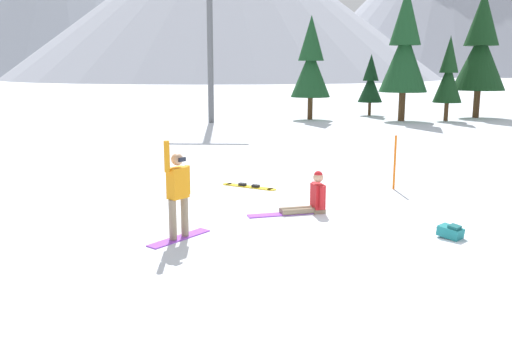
{
  "coord_description": "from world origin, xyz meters",
  "views": [
    {
      "loc": [
        -1.65,
        -10.11,
        3.36
      ],
      "look_at": [
        -2.14,
        2.18,
        1.0
      ],
      "focal_mm": 37.86,
      "sensor_mm": 36.0,
      "label": 1
    }
  ],
  "objects_px": {
    "snowboarder_foreground": "(178,193)",
    "pine_tree_broad": "(449,75)",
    "backpack_teal": "(451,232)",
    "pine_tree_slender": "(311,63)",
    "pine_tree_leaning": "(481,49)",
    "snowboarder_midground": "(311,198)",
    "trail_marker_pole": "(395,162)",
    "ski_lift_tower": "(210,10)",
    "loose_snowboard_near_right": "(249,186)",
    "pine_tree_tall": "(405,48)",
    "pine_tree_short": "(371,82)"
  },
  "relations": [
    {
      "from": "snowboarder_foreground",
      "to": "pine_tree_broad",
      "type": "height_order",
      "value": "pine_tree_broad"
    },
    {
      "from": "backpack_teal",
      "to": "pine_tree_broad",
      "type": "relative_size",
      "value": 0.1
    },
    {
      "from": "pine_tree_slender",
      "to": "pine_tree_leaning",
      "type": "relative_size",
      "value": 0.79
    },
    {
      "from": "snowboarder_midground",
      "to": "trail_marker_pole",
      "type": "xyz_separation_m",
      "value": [
        2.48,
        2.59,
        0.41
      ]
    },
    {
      "from": "snowboarder_foreground",
      "to": "pine_tree_slender",
      "type": "distance_m",
      "value": 25.64
    },
    {
      "from": "snowboarder_midground",
      "to": "pine_tree_broad",
      "type": "relative_size",
      "value": 0.35
    },
    {
      "from": "snowboarder_foreground",
      "to": "backpack_teal",
      "type": "distance_m",
      "value": 5.48
    },
    {
      "from": "pine_tree_leaning",
      "to": "ski_lift_tower",
      "type": "relative_size",
      "value": 0.71
    },
    {
      "from": "pine_tree_broad",
      "to": "trail_marker_pole",
      "type": "bearing_deg",
      "value": -110.52
    },
    {
      "from": "loose_snowboard_near_right",
      "to": "snowboarder_foreground",
      "type": "bearing_deg",
      "value": -103.51
    },
    {
      "from": "snowboarder_foreground",
      "to": "snowboarder_midground",
      "type": "distance_m",
      "value": 3.48
    },
    {
      "from": "pine_tree_broad",
      "to": "pine_tree_tall",
      "type": "bearing_deg",
      "value": -179.69
    },
    {
      "from": "backpack_teal",
      "to": "loose_snowboard_near_right",
      "type": "bearing_deg",
      "value": 133.58
    },
    {
      "from": "pine_tree_short",
      "to": "loose_snowboard_near_right",
      "type": "bearing_deg",
      "value": -107.2
    },
    {
      "from": "snowboarder_foreground",
      "to": "loose_snowboard_near_right",
      "type": "relative_size",
      "value": 1.22
    },
    {
      "from": "loose_snowboard_near_right",
      "to": "backpack_teal",
      "type": "bearing_deg",
      "value": -46.42
    },
    {
      "from": "backpack_teal",
      "to": "pine_tree_short",
      "type": "distance_m",
      "value": 28.33
    },
    {
      "from": "loose_snowboard_near_right",
      "to": "backpack_teal",
      "type": "distance_m",
      "value": 6.2
    },
    {
      "from": "pine_tree_broad",
      "to": "pine_tree_slender",
      "type": "relative_size",
      "value": 0.8
    },
    {
      "from": "loose_snowboard_near_right",
      "to": "pine_tree_short",
      "type": "height_order",
      "value": "pine_tree_short"
    },
    {
      "from": "trail_marker_pole",
      "to": "pine_tree_leaning",
      "type": "distance_m",
      "value": 24.79
    },
    {
      "from": "backpack_teal",
      "to": "pine_tree_short",
      "type": "height_order",
      "value": "pine_tree_short"
    },
    {
      "from": "backpack_teal",
      "to": "snowboarder_foreground",
      "type": "bearing_deg",
      "value": -177.26
    },
    {
      "from": "snowboarder_foreground",
      "to": "pine_tree_leaning",
      "type": "distance_m",
      "value": 31.23
    },
    {
      "from": "ski_lift_tower",
      "to": "pine_tree_slender",
      "type": "bearing_deg",
      "value": 20.12
    },
    {
      "from": "pine_tree_leaning",
      "to": "pine_tree_tall",
      "type": "xyz_separation_m",
      "value": [
        -5.55,
        -2.47,
        -0.06
      ]
    },
    {
      "from": "snowboarder_foreground",
      "to": "backpack_teal",
      "type": "relative_size",
      "value": 3.61
    },
    {
      "from": "loose_snowboard_near_right",
      "to": "pine_tree_broad",
      "type": "distance_m",
      "value": 23.02
    },
    {
      "from": "loose_snowboard_near_right",
      "to": "pine_tree_tall",
      "type": "bearing_deg",
      "value": 66.26
    },
    {
      "from": "pine_tree_broad",
      "to": "pine_tree_leaning",
      "type": "height_order",
      "value": "pine_tree_leaning"
    },
    {
      "from": "ski_lift_tower",
      "to": "snowboarder_foreground",
      "type": "bearing_deg",
      "value": -84.65
    },
    {
      "from": "loose_snowboard_near_right",
      "to": "backpack_teal",
      "type": "height_order",
      "value": "backpack_teal"
    },
    {
      "from": "pine_tree_leaning",
      "to": "ski_lift_tower",
      "type": "height_order",
      "value": "ski_lift_tower"
    },
    {
      "from": "snowboarder_midground",
      "to": "pine_tree_leaning",
      "type": "distance_m",
      "value": 28.22
    },
    {
      "from": "pine_tree_slender",
      "to": "pine_tree_leaning",
      "type": "xyz_separation_m",
      "value": [
        11.31,
        1.77,
        0.96
      ]
    },
    {
      "from": "snowboarder_midground",
      "to": "ski_lift_tower",
      "type": "bearing_deg",
      "value": 103.16
    },
    {
      "from": "snowboarder_foreground",
      "to": "ski_lift_tower",
      "type": "relative_size",
      "value": 0.17
    },
    {
      "from": "snowboarder_foreground",
      "to": "snowboarder_midground",
      "type": "xyz_separation_m",
      "value": [
        2.73,
        2.07,
        -0.6
      ]
    },
    {
      "from": "pine_tree_broad",
      "to": "pine_tree_tall",
      "type": "height_order",
      "value": "pine_tree_tall"
    },
    {
      "from": "trail_marker_pole",
      "to": "pine_tree_slender",
      "type": "bearing_deg",
      "value": 93.19
    },
    {
      "from": "snowboarder_midground",
      "to": "pine_tree_leaning",
      "type": "height_order",
      "value": "pine_tree_leaning"
    },
    {
      "from": "trail_marker_pole",
      "to": "pine_tree_tall",
      "type": "distance_m",
      "value": 20.69
    },
    {
      "from": "loose_snowboard_near_right",
      "to": "ski_lift_tower",
      "type": "relative_size",
      "value": 0.14
    },
    {
      "from": "backpack_teal",
      "to": "trail_marker_pole",
      "type": "bearing_deg",
      "value": 92.72
    },
    {
      "from": "backpack_teal",
      "to": "pine_tree_short",
      "type": "xyz_separation_m",
      "value": [
        3.03,
        28.08,
        2.2
      ]
    },
    {
      "from": "pine_tree_leaning",
      "to": "ski_lift_tower",
      "type": "distance_m",
      "value": 18.11
    },
    {
      "from": "trail_marker_pole",
      "to": "pine_tree_slender",
      "type": "distance_m",
      "value": 20.75
    },
    {
      "from": "loose_snowboard_near_right",
      "to": "pine_tree_leaning",
      "type": "bearing_deg",
      "value": 57.33
    },
    {
      "from": "snowboarder_midground",
      "to": "pine_tree_broad",
      "type": "height_order",
      "value": "pine_tree_broad"
    },
    {
      "from": "pine_tree_slender",
      "to": "ski_lift_tower",
      "type": "bearing_deg",
      "value": -159.88
    }
  ]
}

